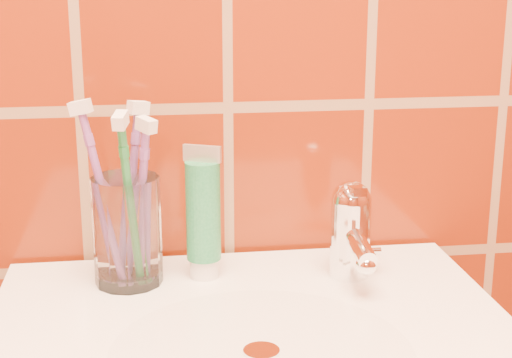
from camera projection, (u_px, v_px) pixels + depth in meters
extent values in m
cylinder|color=silver|center=(261.00, 353.00, 0.76)|extent=(0.30, 0.30, 0.00)
cylinder|color=white|center=(261.00, 352.00, 0.76)|extent=(0.04, 0.04, 0.00)
cylinder|color=white|center=(127.00, 231.00, 0.92)|extent=(0.08, 0.08, 0.13)
cylinder|color=white|center=(204.00, 267.00, 0.95)|extent=(0.03, 0.03, 0.02)
cylinder|color=#1C7945|center=(203.00, 211.00, 0.93)|extent=(0.04, 0.04, 0.12)
cube|color=beige|center=(202.00, 154.00, 0.91)|extent=(0.05, 0.01, 0.02)
cylinder|color=white|center=(350.00, 239.00, 0.94)|extent=(0.05, 0.05, 0.09)
sphere|color=white|center=(351.00, 201.00, 0.93)|extent=(0.05, 0.05, 0.05)
cylinder|color=white|center=(358.00, 244.00, 0.91)|extent=(0.02, 0.09, 0.03)
cube|color=white|center=(354.00, 189.00, 0.91)|extent=(0.02, 0.06, 0.01)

